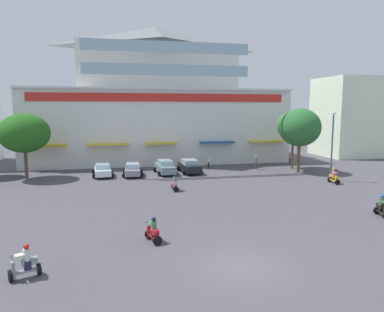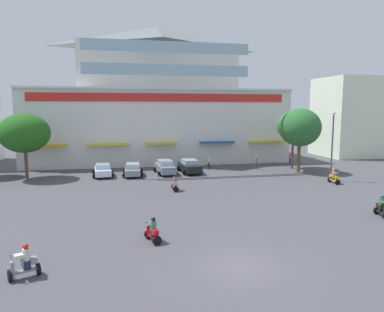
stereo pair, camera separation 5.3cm
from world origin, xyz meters
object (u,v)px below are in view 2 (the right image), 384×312
Objects in this scene: pedestrian_0 at (209,161)px; pedestrian_2 at (256,161)px; plaza_tree_1 at (300,128)px; parked_car_2 at (165,167)px; scooter_rider_6 at (382,208)px; scooter_rider_2 at (153,232)px; scooter_rider_4 at (24,264)px; plaza_tree_3 at (293,126)px; parked_car_3 at (190,166)px; streetlamp_near at (332,141)px; pedestrian_1 at (290,158)px; parked_car_0 at (103,170)px; scooter_rider_7 at (334,177)px; parked_car_1 at (133,170)px; scooter_rider_5 at (175,184)px; plaza_tree_0 at (24,133)px.

pedestrian_2 reaches higher than pedestrian_0.
plaza_tree_1 is 4.31× the size of pedestrian_2.
scooter_rider_6 is at bearing -56.90° from parked_car_2.
scooter_rider_2 is 0.95× the size of scooter_rider_4.
parked_car_3 is (-13.07, -0.48, -4.48)m from plaza_tree_3.
streetlamp_near is at bearing -42.91° from pedestrian_0.
parked_car_2 reaches higher than pedestrian_1.
parked_car_0 is 23.74m from scooter_rider_4.
pedestrian_2 is at bearing -155.09° from pedestrian_1.
parked_car_2 is 18.06m from streetlamp_near.
scooter_rider_6 is 11.08m from scooter_rider_7.
scooter_rider_7 is 14.82m from pedestrian_0.
scooter_rider_6 reaches higher than parked_car_0.
streetlamp_near reaches higher than pedestrian_0.
parked_car_3 reaches higher than parked_car_0.
pedestrian_2 is at bearing 55.75° from scooter_rider_2.
pedestrian_1 is (1.53, 12.19, 0.27)m from scooter_rider_7.
scooter_rider_5 is (3.45, -8.09, -0.07)m from parked_car_1.
pedestrian_0 reaches higher than parked_car_3.
scooter_rider_6 is at bearing 5.39° from scooter_rider_2.
parked_car_2 is (3.65, 0.43, 0.09)m from parked_car_1.
pedestrian_0 is (20.41, 2.33, -3.92)m from plaza_tree_0.
scooter_rider_7 is at bearing -15.79° from plaza_tree_0.
parked_car_1 is 21.30m from pedestrian_1.
parked_car_0 is at bearing 135.55° from scooter_rider_6.
pedestrian_0 is at bearing 155.45° from plaza_tree_1.
scooter_rider_2 is 24.74m from pedestrian_0.
parked_car_1 is (-19.57, -0.99, -4.57)m from plaza_tree_3.
scooter_rider_6 is (19.37, -19.00, -0.06)m from parked_car_0.
scooter_rider_7 is at bearing 32.38° from scooter_rider_2.
plaza_tree_1 reaches higher than plaza_tree_0.
plaza_tree_1 is at bearing -4.83° from parked_car_0.
scooter_rider_4 is at bearing -138.54° from plaza_tree_1.
plaza_tree_3 is at bearing 2.90° from parked_car_1.
parked_car_3 reaches higher than scooter_rider_7.
parked_car_3 is at bearing 1.56° from parked_car_2.
scooter_rider_2 is at bearing -174.61° from scooter_rider_6.
scooter_rider_7 is (3.25, 10.60, -0.01)m from scooter_rider_6.
plaza_tree_1 is at bearing 80.40° from scooter_rider_6.
scooter_rider_5 is (6.68, -8.38, -0.07)m from parked_car_0.
scooter_rider_6 is 0.22× the size of streetlamp_near.
plaza_tree_1 is 7.37m from pedestrian_1.
plaza_tree_0 is 17.36m from scooter_rider_5.
pedestrian_1 reaches higher than scooter_rider_6.
plaza_tree_1 reaches higher than parked_car_3.
pedestrian_0 is 1.03× the size of pedestrian_1.
plaza_tree_3 is 4.56× the size of scooter_rider_6.
plaza_tree_3 reaches higher than parked_car_0.
scooter_rider_4 is at bearing -95.67° from parked_car_0.
plaza_tree_3 is 1.53× the size of parked_car_2.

